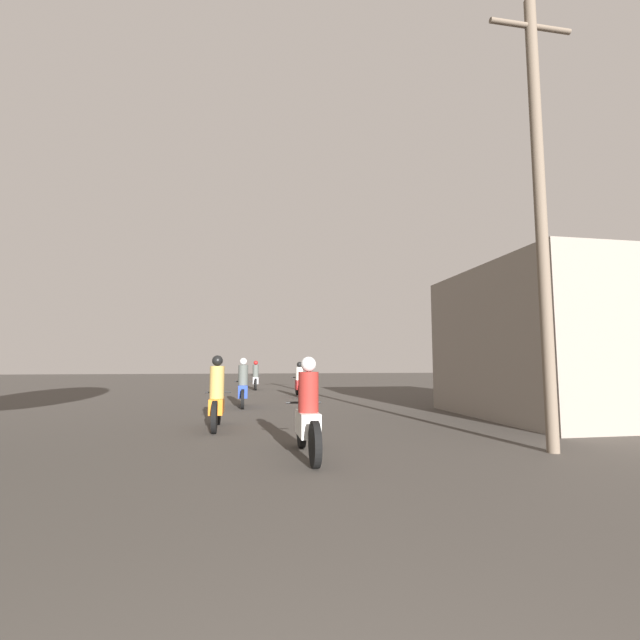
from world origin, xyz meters
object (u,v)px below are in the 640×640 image
(motorcycle_orange, at_px, (217,400))
(motorcycle_silver, at_px, (255,378))
(building_right_near, at_px, (573,343))
(motorcycle_white, at_px, (308,416))
(motorcycle_red, at_px, (299,382))
(motorcycle_blue, at_px, (243,388))
(utility_pole_near, at_px, (540,205))

(motorcycle_orange, bearing_deg, motorcycle_silver, 81.01)
(motorcycle_orange, xyz_separation_m, building_right_near, (9.57, 0.48, 1.38))
(motorcycle_white, height_order, motorcycle_silver, motorcycle_silver)
(motorcycle_orange, height_order, motorcycle_red, motorcycle_orange)
(motorcycle_white, height_order, building_right_near, building_right_near)
(motorcycle_orange, xyz_separation_m, motorcycle_blue, (0.56, 4.69, 0.00))
(motorcycle_white, relative_size, motorcycle_blue, 1.08)
(motorcycle_white, xyz_separation_m, motorcycle_silver, (-0.41, 17.20, 0.01))
(motorcycle_red, height_order, motorcycle_silver, motorcycle_silver)
(motorcycle_red, distance_m, utility_pole_near, 13.15)
(motorcycle_red, bearing_deg, motorcycle_blue, -123.75)
(utility_pole_near, bearing_deg, motorcycle_blue, 121.57)
(motorcycle_red, relative_size, motorcycle_silver, 1.09)
(motorcycle_white, distance_m, motorcycle_red, 12.07)
(motorcycle_orange, distance_m, motorcycle_blue, 4.72)
(motorcycle_red, relative_size, utility_pole_near, 0.26)
(motorcycle_white, relative_size, motorcycle_silver, 1.11)
(motorcycle_red, bearing_deg, utility_pole_near, -81.35)
(motorcycle_silver, relative_size, building_right_near, 0.33)
(motorcycle_white, xyz_separation_m, building_right_near, (7.97, 3.66, 1.40))
(motorcycle_orange, bearing_deg, motorcycle_red, 67.25)
(motorcycle_red, xyz_separation_m, utility_pole_near, (2.65, -12.37, 3.58))
(motorcycle_orange, relative_size, motorcycle_silver, 1.05)
(motorcycle_red, bearing_deg, motorcycle_white, -99.94)
(building_right_near, bearing_deg, motorcycle_blue, 155.01)
(motorcycle_orange, bearing_deg, motorcycle_blue, 79.11)
(motorcycle_orange, bearing_deg, utility_pole_near, -36.46)
(motorcycle_white, height_order, utility_pole_near, utility_pole_near)
(motorcycle_blue, height_order, utility_pole_near, utility_pole_near)
(building_right_near, bearing_deg, motorcycle_orange, -177.10)
(motorcycle_silver, distance_m, utility_pole_near, 18.47)
(motorcycle_white, bearing_deg, building_right_near, 25.45)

